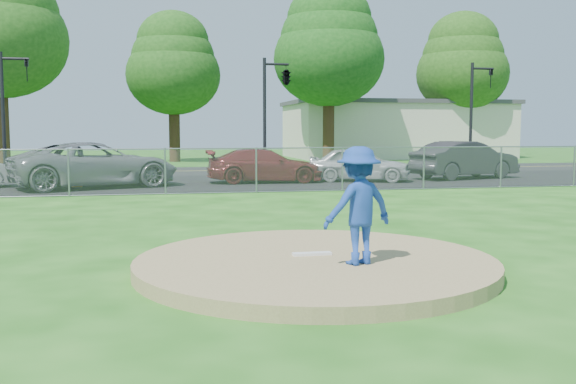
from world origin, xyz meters
The scene contains 19 objects.
ground centered at (0.00, 10.00, 0.00)m, with size 120.00×120.00×0.00m, color #1A5713.
pitchers_mound centered at (0.00, 0.00, 0.10)m, with size 5.40×5.40×0.20m, color #907B4F.
pitching_rubber centered at (0.00, 0.20, 0.22)m, with size 0.60×0.15×0.04m, color white.
chain_link_fence centered at (0.00, 12.00, 0.75)m, with size 40.00×0.06×1.50m, color gray.
parking_lot centered at (0.00, 16.50, 0.01)m, with size 50.00×8.00×0.01m, color black.
street centered at (0.00, 24.00, 0.00)m, with size 60.00×7.00×0.01m, color black.
commercial_building centered at (16.00, 38.00, 2.16)m, with size 16.40×9.40×4.30m.
tree_center centered at (-1.00, 34.00, 6.47)m, with size 6.16×6.16×9.84m.
tree_right centered at (9.00, 32.00, 7.65)m, with size 7.28×7.28×11.63m.
tree_far_right centered at (20.00, 35.00, 7.06)m, with size 6.72×6.72×10.74m.
traffic_signal_left centered at (-8.76, 22.00, 3.36)m, with size 1.28×0.20×5.60m.
traffic_signal_center centered at (3.97, 22.00, 4.61)m, with size 1.42×2.48×5.60m.
traffic_signal_right centered at (14.24, 22.00, 3.36)m, with size 1.28×0.20×5.60m.
pitcher centered at (0.49, -0.56, 1.04)m, with size 1.08×0.62×1.68m, color #1C3F9A.
traffic_cone centered at (-5.16, 15.53, 0.37)m, with size 0.37×0.37×0.71m, color orange.
parked_car_gray centered at (-4.45, 15.17, 0.84)m, with size 2.75×5.96×1.66m, color slate.
parked_car_darkred centered at (1.98, 16.07, 0.68)m, with size 1.89×4.64×1.35m, color maroon.
parked_car_pearl centered at (5.87, 15.87, 0.72)m, with size 1.67×4.14×1.41m, color #BCBEC1.
parked_car_charcoal centered at (10.81, 16.36, 0.82)m, with size 1.71×4.89×1.61m, color #2A2A2C.
Camera 1 is at (-2.33, -9.19, 2.11)m, focal length 40.00 mm.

